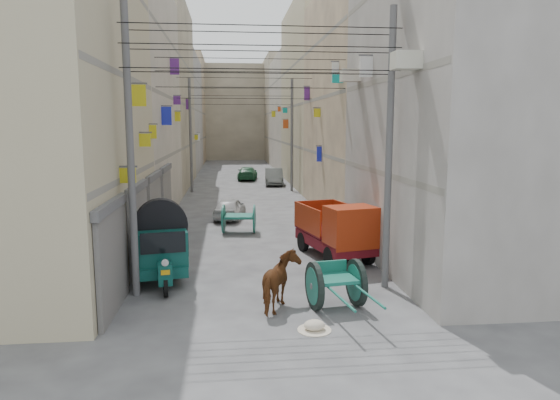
{
  "coord_description": "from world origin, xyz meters",
  "views": [
    {
      "loc": [
        -0.96,
        -7.86,
        4.74
      ],
      "look_at": [
        0.52,
        6.5,
        2.58
      ],
      "focal_mm": 32.0,
      "sensor_mm": 36.0,
      "label": 1
    }
  ],
  "objects": [
    {
      "name": "distant_car_grey",
      "position": [
        2.66,
        31.99,
        0.66
      ],
      "size": [
        1.61,
        4.05,
        1.31
      ],
      "primitive_type": "imported",
      "rotation": [
        0.0,
        0.0,
        -0.06
      ],
      "color": "#505553",
      "rests_on": "ground"
    },
    {
      "name": "distant_car_white",
      "position": [
        -0.93,
        17.44,
        0.55
      ],
      "size": [
        1.88,
        3.42,
        1.1
      ],
      "primitive_type": "imported",
      "rotation": [
        0.0,
        0.0,
        2.95
      ],
      "color": "#B8B8B8",
      "rests_on": "ground"
    },
    {
      "name": "tonga_cart",
      "position": [
        1.78,
        4.49,
        0.65
      ],
      "size": [
        1.47,
        2.9,
        1.25
      ],
      "rotation": [
        0.0,
        0.0,
        0.15
      ],
      "color": "black",
      "rests_on": "ground"
    },
    {
      "name": "horse",
      "position": [
        0.34,
        4.53,
        0.72
      ],
      "size": [
        1.32,
        1.88,
        1.45
      ],
      "primitive_type": "imported",
      "rotation": [
        0.0,
        0.0,
        2.79
      ],
      "color": "brown",
      "rests_on": "ground"
    },
    {
      "name": "end_cap_building",
      "position": [
        0.0,
        66.0,
        6.5
      ],
      "size": [
        22.0,
        10.0,
        13.0
      ],
      "primitive_type": "cube",
      "color": "#B5A88E",
      "rests_on": "ground"
    },
    {
      "name": "second_cart",
      "position": [
        -0.54,
        13.98,
        0.68
      ],
      "size": [
        1.57,
        1.42,
        1.27
      ],
      "rotation": [
        0.0,
        0.0,
        -0.11
      ],
      "color": "#155E4E",
      "rests_on": "ground"
    },
    {
      "name": "ac_units",
      "position": [
        3.65,
        7.67,
        7.43
      ],
      "size": [
        0.7,
        6.55,
        3.35
      ],
      "color": "beige",
      "rests_on": "ground"
    },
    {
      "name": "mini_truck",
      "position": [
        2.89,
        9.02,
        0.99
      ],
      "size": [
        2.44,
        3.95,
        2.06
      ],
      "rotation": [
        0.0,
        0.0,
        0.24
      ],
      "color": "black",
      "rests_on": "ground"
    },
    {
      "name": "signboards",
      "position": [
        -0.01,
        21.66,
        3.43
      ],
      "size": [
        8.22,
        40.52,
        5.67
      ],
      "color": "#0D9994",
      "rests_on": "ground"
    },
    {
      "name": "building_row_right",
      "position": [
        8.0,
        34.13,
        6.46
      ],
      "size": [
        8.0,
        62.0,
        14.0
      ],
      "color": "#A39E99",
      "rests_on": "ground"
    },
    {
      "name": "auto_rickshaw",
      "position": [
        -3.01,
        7.15,
        1.15
      ],
      "size": [
        1.92,
        2.87,
        1.96
      ],
      "rotation": [
        0.0,
        0.0,
        0.18
      ],
      "color": "black",
      "rests_on": "ground"
    },
    {
      "name": "shutters_left",
      "position": [
        -3.92,
        10.38,
        1.49
      ],
      "size": [
        0.18,
        14.4,
        2.88
      ],
      "color": "#515156",
      "rests_on": "ground"
    },
    {
      "name": "overhead_cables",
      "position": [
        0.0,
        14.4,
        6.77
      ],
      "size": [
        7.4,
        22.52,
        1.12
      ],
      "color": "black",
      "rests_on": "ground"
    },
    {
      "name": "building_row_left",
      "position": [
        -8.0,
        34.13,
        6.46
      ],
      "size": [
        8.0,
        62.0,
        14.0
      ],
      "color": "tan",
      "rests_on": "ground"
    },
    {
      "name": "distant_car_green",
      "position": [
        0.68,
        35.87,
        0.56
      ],
      "size": [
        2.01,
        4.04,
        1.13
      ],
      "primitive_type": "imported",
      "rotation": [
        0.0,
        0.0,
        3.03
      ],
      "color": "#1D5531",
      "rests_on": "ground"
    },
    {
      "name": "feed_sack",
      "position": [
        0.98,
        3.07,
        0.12
      ],
      "size": [
        0.5,
        0.4,
        0.25
      ],
      "primitive_type": "ellipsoid",
      "color": "beige",
      "rests_on": "ground"
    },
    {
      "name": "utility_poles",
      "position": [
        0.0,
        17.0,
        4.0
      ],
      "size": [
        7.4,
        22.2,
        8.0
      ],
      "color": "#535255",
      "rests_on": "ground"
    }
  ]
}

